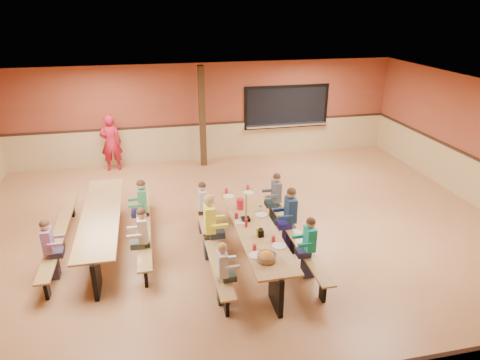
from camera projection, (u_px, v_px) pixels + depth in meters
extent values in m
plane|color=#9C633B|center=(240.00, 233.00, 9.33)|extent=(12.00, 12.00, 0.00)
cube|color=brown|center=(206.00, 112.00, 13.25)|extent=(12.00, 0.04, 3.00)
cube|color=brown|center=(347.00, 349.00, 4.24)|extent=(12.00, 0.04, 3.00)
cube|color=white|center=(240.00, 97.00, 8.16)|extent=(12.00, 10.00, 0.04)
cube|color=black|center=(287.00, 107.00, 13.71)|extent=(2.60, 0.06, 1.20)
cube|color=silver|center=(287.00, 125.00, 13.85)|extent=(2.70, 0.28, 0.06)
cube|color=#312110|center=(202.00, 117.00, 12.67)|extent=(0.18, 0.18, 3.00)
cube|color=olive|center=(254.00, 224.00, 8.22)|extent=(0.75, 3.60, 0.04)
cube|color=black|center=(276.00, 289.00, 6.97)|extent=(0.08, 0.60, 0.70)
cube|color=black|center=(237.00, 207.00, 9.76)|extent=(0.08, 0.60, 0.70)
cube|color=olive|center=(211.00, 242.00, 8.17)|extent=(0.26, 3.60, 0.04)
cube|color=black|center=(212.00, 252.00, 8.26)|extent=(0.06, 0.18, 0.41)
cube|color=olive|center=(294.00, 233.00, 8.49)|extent=(0.26, 3.60, 0.04)
cube|color=black|center=(293.00, 243.00, 8.58)|extent=(0.06, 0.18, 0.41)
cube|color=olive|center=(101.00, 214.00, 8.60)|extent=(0.75, 3.60, 0.04)
cube|color=black|center=(96.00, 274.00, 7.35)|extent=(0.08, 0.60, 0.70)
cube|color=black|center=(108.00, 199.00, 10.14)|extent=(0.08, 0.60, 0.70)
cube|color=olive|center=(60.00, 231.00, 8.55)|extent=(0.26, 3.60, 0.04)
cube|color=black|center=(62.00, 241.00, 8.64)|extent=(0.06, 0.18, 0.41)
cube|color=olive|center=(144.00, 223.00, 8.87)|extent=(0.26, 3.60, 0.04)
cube|color=black|center=(145.00, 232.00, 8.96)|extent=(0.06, 0.18, 0.41)
imported|color=#AE1327|center=(111.00, 143.00, 12.53)|extent=(0.63, 0.43, 1.69)
cylinder|color=#B31728|center=(240.00, 204.00, 8.75)|extent=(0.16, 0.16, 0.22)
cube|color=black|center=(260.00, 233.00, 7.75)|extent=(0.10, 0.14, 0.13)
cylinder|color=yellow|center=(257.00, 232.00, 7.74)|extent=(0.06, 0.06, 0.17)
cylinder|color=#B2140F|center=(246.00, 223.00, 8.05)|extent=(0.06, 0.06, 0.17)
cube|color=black|center=(246.00, 219.00, 8.31)|extent=(0.16, 0.16, 0.06)
cube|color=olive|center=(246.00, 206.00, 8.20)|extent=(0.02, 0.09, 0.50)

